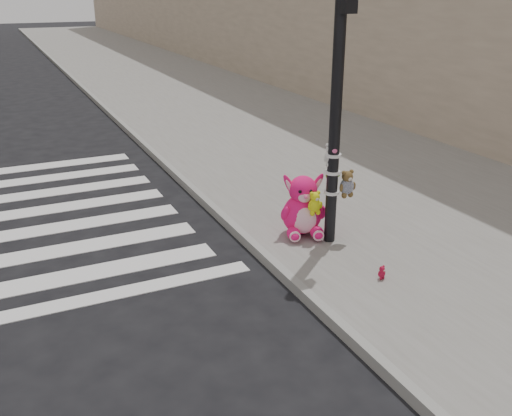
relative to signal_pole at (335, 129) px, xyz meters
name	(u,v)px	position (x,y,z in m)	size (l,w,h in m)	color
ground	(206,362)	(-2.62, -1.81, -1.80)	(120.00, 120.00, 0.00)	black
sidewalk_near	(249,119)	(2.38, 8.19, -1.73)	(7.00, 80.00, 0.14)	slate
curb_edge	(129,131)	(-1.07, 8.19, -1.73)	(0.12, 80.00, 0.15)	gray
signal_pole	(335,129)	(0.00, 0.00, 0.00)	(0.68, 0.49, 4.00)	black
pink_bunny	(303,209)	(-0.27, 0.36, -1.27)	(0.77, 0.84, 0.96)	#FF156F
red_teddy	(382,272)	(-0.04, -1.31, -1.57)	(0.13, 0.09, 0.18)	#B61233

